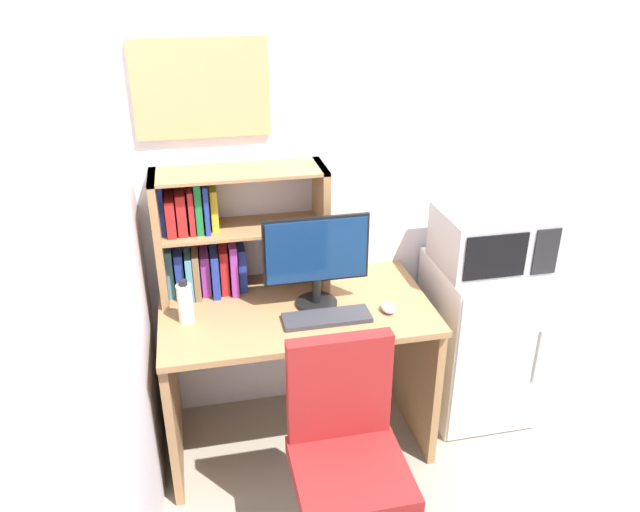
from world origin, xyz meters
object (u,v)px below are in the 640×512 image
wall_corkboard (201,89)px  mini_fridge (478,338)px  monitor (316,256)px  desk_chair (346,473)px  keyboard (327,318)px  hutch_bookshelf (218,235)px  microwave (491,239)px  computer_mouse (388,308)px  water_bottle (185,302)px

wall_corkboard → mini_fridge: bearing=-11.9°
monitor → desk_chair: 0.87m
keyboard → mini_fridge: mini_fridge is taller
hutch_bookshelf → microwave: 1.24m
monitor → desk_chair: (-0.03, -0.67, -0.56)m
computer_mouse → microwave: bearing=19.1°
wall_corkboard → keyboard: bearing=-47.1°
hutch_bookshelf → computer_mouse: size_ratio=8.50×
computer_mouse → mini_fridge: 0.67m
computer_mouse → water_bottle: bearing=172.8°
keyboard → computer_mouse: 0.27m
hutch_bookshelf → mini_fridge: (1.23, -0.16, -0.61)m
water_bottle → desk_chair: water_bottle is taller
keyboard → water_bottle: size_ratio=1.94×
desk_chair → mini_fridge: bearing=40.1°
hutch_bookshelf → mini_fridge: 1.38m
computer_mouse → microwave: 0.61m
monitor → keyboard: monitor is taller
hutch_bookshelf → water_bottle: bearing=-124.4°
water_bottle → microwave: bearing=3.3°
keyboard → desk_chair: 0.63m
hutch_bookshelf → mini_fridge: bearing=-7.5°
keyboard → wall_corkboard: bearing=132.9°
computer_mouse → mini_fridge: mini_fridge is taller
monitor → computer_mouse: (0.29, -0.12, -0.22)m
hutch_bookshelf → water_bottle: (-0.16, -0.24, -0.18)m
wall_corkboard → hutch_bookshelf: bearing=-80.0°
keyboard → desk_chair: bearing=-95.0°
keyboard → hutch_bookshelf: bearing=138.8°
water_bottle → desk_chair: bearing=-51.0°
microwave → desk_chair: bearing=-139.8°
desk_chair → hutch_bookshelf: bearing=112.2°
monitor → mini_fridge: monitor is taller
water_bottle → desk_chair: (0.53, -0.65, -0.42)m
hutch_bookshelf → microwave: (1.23, -0.16, -0.06)m
microwave → desk_chair: 1.25m
hutch_bookshelf → microwave: bearing=-7.4°
computer_mouse → microwave: size_ratio=0.18×
microwave → hutch_bookshelf: bearing=172.6°
mini_fridge → desk_chair: desk_chair is taller
monitor → wall_corkboard: (-0.41, 0.32, 0.65)m
monitor → hutch_bookshelf: bearing=150.4°
keyboard → microwave: (0.82, 0.20, 0.20)m
hutch_bookshelf → computer_mouse: bearing=-27.0°
desk_chair → wall_corkboard: 1.61m
wall_corkboard → microwave: bearing=-11.8°
hutch_bookshelf → keyboard: hutch_bookshelf is taller
computer_mouse → desk_chair: 0.72m
hutch_bookshelf → mini_fridge: size_ratio=0.91×
computer_mouse → monitor: bearing=156.9°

